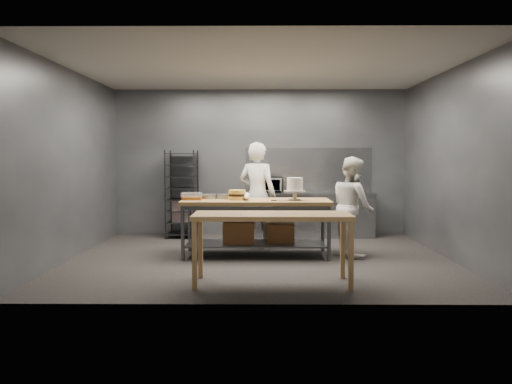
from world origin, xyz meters
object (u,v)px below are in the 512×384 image
(layer_cake, at_px, (237,195))
(chef_behind, at_px, (257,195))
(speed_rack, at_px, (182,195))
(chef_right, at_px, (353,206))
(near_counter, at_px, (272,220))
(microwave, at_px, (269,185))
(work_table, at_px, (256,221))
(frosted_cake_stand, at_px, (295,186))

(layer_cake, bearing_deg, chef_behind, 66.26)
(speed_rack, height_order, chef_right, speed_rack)
(near_counter, bearing_deg, microwave, 89.58)
(speed_rack, xyz_separation_m, microwave, (1.75, 0.08, 0.19))
(work_table, bearing_deg, microwave, 82.89)
(layer_cake, bearing_deg, frosted_cake_stand, -5.50)
(work_table, relative_size, chef_right, 1.48)
(layer_cake, bearing_deg, work_table, 6.85)
(chef_right, distance_m, layer_cake, 1.90)
(speed_rack, height_order, layer_cake, speed_rack)
(speed_rack, height_order, microwave, speed_rack)
(chef_behind, bearing_deg, work_table, 111.69)
(speed_rack, bearing_deg, work_table, -51.38)
(microwave, bearing_deg, speed_rack, -177.39)
(chef_right, bearing_deg, frosted_cake_stand, 87.54)
(near_counter, distance_m, layer_cake, 1.86)
(chef_right, xyz_separation_m, layer_cake, (-1.89, -0.08, 0.19))
(chef_behind, height_order, chef_right, chef_behind)
(chef_behind, height_order, microwave, chef_behind)
(work_table, distance_m, layer_cake, 0.53)
(speed_rack, distance_m, layer_cake, 2.27)
(work_table, distance_m, chef_right, 1.60)
(chef_right, xyz_separation_m, microwave, (-1.33, 1.93, 0.24))
(chef_right, bearing_deg, near_counter, 131.28)
(work_table, height_order, microwave, microwave)
(near_counter, height_order, layer_cake, layer_cake)
(speed_rack, distance_m, chef_behind, 1.93)
(frosted_cake_stand, bearing_deg, work_table, 168.43)
(work_table, relative_size, layer_cake, 8.66)
(near_counter, bearing_deg, speed_rack, 115.03)
(frosted_cake_stand, distance_m, layer_cake, 0.95)
(speed_rack, bearing_deg, microwave, 2.61)
(work_table, distance_m, speed_rack, 2.43)
(chef_behind, bearing_deg, frosted_cake_stand, 149.06)
(chef_behind, xyz_separation_m, layer_cake, (-0.32, -0.74, 0.06))
(speed_rack, bearing_deg, chef_right, -30.89)
(frosted_cake_stand, bearing_deg, speed_rack, 136.58)
(near_counter, distance_m, microwave, 3.78)
(work_table, distance_m, microwave, 2.04)
(chef_right, relative_size, frosted_cake_stand, 4.44)
(work_table, xyz_separation_m, layer_cake, (-0.31, -0.04, 0.43))
(work_table, xyz_separation_m, frosted_cake_stand, (0.62, -0.13, 0.58))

